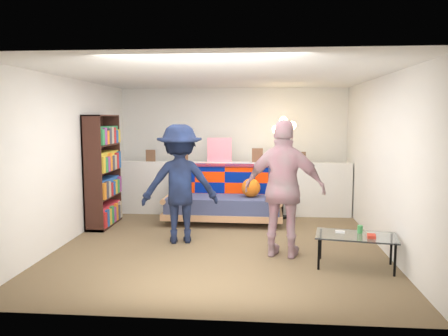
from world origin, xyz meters
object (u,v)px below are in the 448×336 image
object	(u,v)px
bookshelf	(103,175)
coffee_table	(357,237)
floor_lamp	(283,146)
person_left	(180,184)
person_right	(284,189)
futon_sofa	(225,199)

from	to	relation	value
bookshelf	coffee_table	world-z (taller)	bookshelf
floor_lamp	person_left	distance (m)	2.37
bookshelf	person_left	size ratio (longest dim) A/B	1.08
floor_lamp	person_left	world-z (taller)	floor_lamp
person_left	person_right	size ratio (longest dim) A/B	0.96
coffee_table	person_left	bearing A→B (deg)	158.47
bookshelf	person_left	bearing A→B (deg)	-29.95
floor_lamp	person_right	size ratio (longest dim) A/B	1.02
bookshelf	person_left	distance (m)	1.70
futon_sofa	floor_lamp	bearing A→B (deg)	22.31
futon_sofa	bookshelf	xyz separation A→B (m)	(-2.02, -0.44, 0.46)
futon_sofa	person_right	world-z (taller)	person_right
bookshelf	person_right	xyz separation A→B (m)	(2.95, -1.42, 0.03)
bookshelf	person_left	xyz separation A→B (m)	(1.47, -0.85, -0.01)
person_left	floor_lamp	bearing A→B (deg)	-145.05
floor_lamp	person_left	xyz separation A→B (m)	(-1.58, -1.71, -0.44)
coffee_table	person_left	size ratio (longest dim) A/B	0.60
coffee_table	person_left	distance (m)	2.57
person_right	futon_sofa	bearing A→B (deg)	-49.81
floor_lamp	futon_sofa	bearing A→B (deg)	-157.69
futon_sofa	floor_lamp	xyz separation A→B (m)	(1.03, 0.42, 0.90)
coffee_table	floor_lamp	bearing A→B (deg)	106.22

